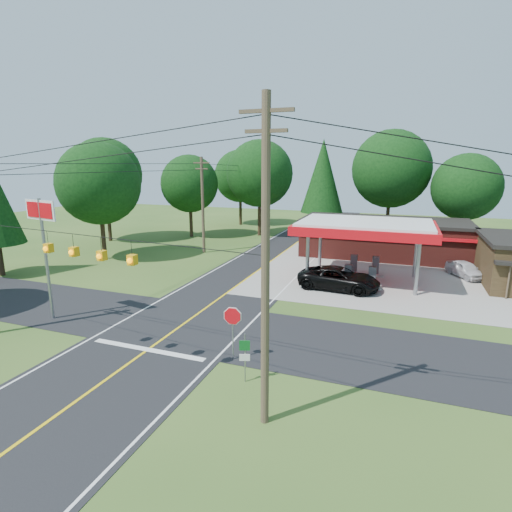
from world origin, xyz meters
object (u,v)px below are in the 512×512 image
(sedan_car, at_px, (465,269))
(big_stop_sign, at_px, (42,230))
(gas_canopy, at_px, (365,229))
(suv_car, at_px, (339,279))
(octagonal_stop_sign, at_px, (233,320))

(sedan_car, bearing_deg, big_stop_sign, -170.15)
(gas_canopy, distance_m, big_stop_sign, 22.71)
(gas_canopy, height_order, sedan_car, gas_canopy)
(gas_canopy, xyz_separation_m, suv_car, (-1.43, -3.00, -3.43))
(suv_car, bearing_deg, octagonal_stop_sign, 171.04)
(gas_canopy, relative_size, sedan_car, 2.69)
(gas_canopy, xyz_separation_m, sedan_car, (8.00, 4.00, -3.60))
(octagonal_stop_sign, bearing_deg, gas_canopy, 74.31)
(big_stop_sign, bearing_deg, octagonal_stop_sign, -4.59)
(sedan_car, distance_m, octagonal_stop_sign, 23.64)
(suv_car, distance_m, big_stop_sign, 20.22)
(big_stop_sign, xyz_separation_m, octagonal_stop_sign, (12.50, -1.00, -3.49))
(sedan_car, height_order, octagonal_stop_sign, octagonal_stop_sign)
(sedan_car, relative_size, octagonal_stop_sign, 1.45)
(gas_canopy, bearing_deg, octagonal_stop_sign, -105.69)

